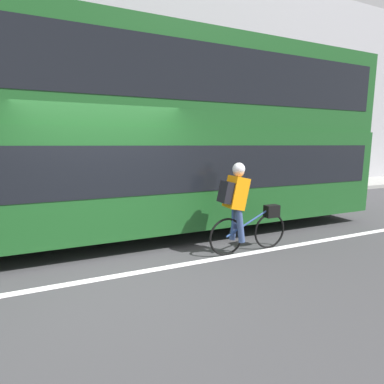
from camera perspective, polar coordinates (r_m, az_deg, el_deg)
ground_plane at (r=4.63m, az=-14.10°, el=-15.23°), size 80.00×80.00×0.00m
road_center_line at (r=4.62m, az=-14.08°, el=-15.23°), size 50.00×0.14×0.01m
sidewalk_curb at (r=9.90m, az=-19.55°, el=-2.03°), size 60.00×2.37×0.15m
building_facade at (r=11.32m, az=-21.29°, el=20.64°), size 60.00×0.30×8.56m
bus at (r=6.17m, az=-15.78°, el=11.31°), size 11.78×2.54×3.92m
cyclist_on_bike at (r=5.19m, az=9.39°, el=-2.48°), size 1.56×0.32×1.59m
trash_bin at (r=9.67m, az=-24.38°, el=0.92°), size 0.50×0.50×1.01m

